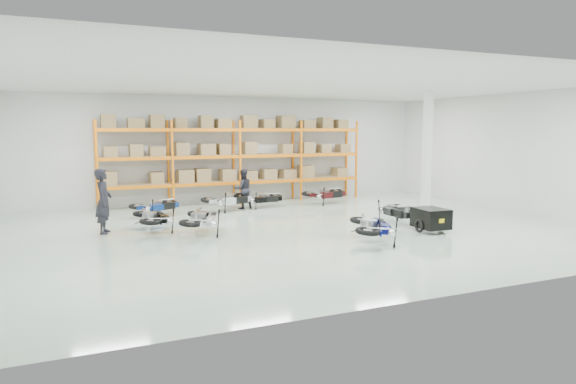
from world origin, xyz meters
name	(u,v)px	position (x,y,z in m)	size (l,w,h in m)	color
room	(301,158)	(0.00, 0.00, 2.25)	(18.00, 18.00, 18.00)	beige
pallet_rack	(237,150)	(0.00, 6.45, 2.26)	(11.28, 0.98, 3.62)	orange
structural_column	(427,154)	(5.20, 0.50, 2.25)	(0.25, 0.25, 4.50)	white
moto_blue_centre	(373,222)	(0.97, -2.58, 0.59)	(0.86, 1.93, 1.18)	#070C4B
moto_silver_left	(202,215)	(-3.03, 0.49, 0.58)	(0.85, 1.91, 1.17)	silver
moto_black_far_left	(153,214)	(-4.30, 1.46, 0.55)	(0.80, 1.79, 1.10)	black
moto_touring_right	(399,208)	(3.44, -0.37, 0.54)	(0.78, 1.76, 1.07)	black
trailer	(431,218)	(3.44, -1.97, 0.42)	(0.91, 1.73, 0.72)	black
moto_back_a	(157,203)	(-3.74, 4.29, 0.50)	(0.73, 1.64, 1.00)	navy
moto_back_b	(229,196)	(-0.97, 4.51, 0.56)	(0.82, 1.83, 1.12)	silver
moto_back_c	(262,196)	(0.50, 4.73, 0.48)	(0.70, 1.58, 0.97)	black
moto_back_d	(326,191)	(3.34, 4.68, 0.55)	(0.80, 1.79, 1.09)	#3E0C0F
person_left	(104,201)	(-5.69, 1.84, 0.98)	(0.72, 0.47, 1.96)	black
person_back	(243,189)	(-0.30, 4.80, 0.78)	(0.76, 0.59, 1.57)	black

